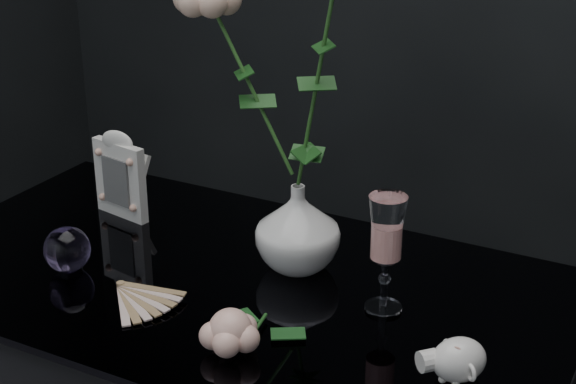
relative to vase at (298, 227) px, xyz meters
The scene contains 8 objects.
vase is the anchor object (origin of this frame).
wine_glass 0.18m from the vase, 18.50° to the right, with size 0.05×0.05×0.18m, color white, non-canonical shape.
picture_frame 0.37m from the vase, behind, with size 0.12×0.09×0.16m, color silver, non-canonical shape.
paperweight 0.36m from the vase, 150.46° to the right, with size 0.07×0.07×0.07m, color #9B7CCA, non-canonical shape.
paper_fan 0.28m from the vase, 134.98° to the right, with size 0.20×0.16×0.02m, color beige, non-canonical shape.
loose_rose 0.26m from the vase, 83.19° to the right, with size 0.14×0.18×0.06m, color #FFB7A4, non-canonical shape.
pearl_jar 0.36m from the vase, 28.25° to the right, with size 0.20×0.21×0.06m, color white, non-canonical shape.
roses 0.27m from the vase, behind, with size 0.31×0.11×0.45m.
Camera 1 is at (0.64, -0.97, 1.42)m, focal length 55.00 mm.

